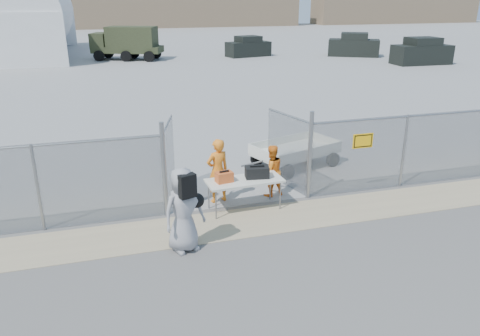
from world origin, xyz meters
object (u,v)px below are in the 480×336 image
object	(u,v)px
security_worker_right	(271,171)
folding_table	(244,194)
security_worker_left	(218,171)
utility_trailer	(295,153)
visitor	(184,210)

from	to	relation	value
security_worker_right	folding_table	bearing A→B (deg)	26.77
security_worker_left	utility_trailer	size ratio (longest dim) A/B	0.50
folding_table	security_worker_left	world-z (taller)	security_worker_left
security_worker_left	visitor	bearing A→B (deg)	44.74
folding_table	security_worker_left	bearing A→B (deg)	125.73
security_worker_right	utility_trailer	world-z (taller)	security_worker_right
visitor	utility_trailer	size ratio (longest dim) A/B	0.54
visitor	utility_trailer	bearing A→B (deg)	26.41
security_worker_left	security_worker_right	bearing A→B (deg)	164.58
folding_table	visitor	distance (m)	2.56
folding_table	utility_trailer	distance (m)	3.81
folding_table	visitor	world-z (taller)	visitor
security_worker_left	visitor	world-z (taller)	visitor
folding_table	utility_trailer	size ratio (longest dim) A/B	0.56
folding_table	security_worker_right	size ratio (longest dim) A/B	1.34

